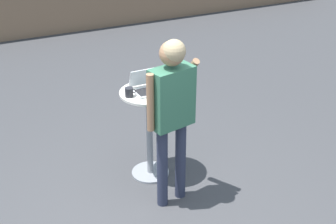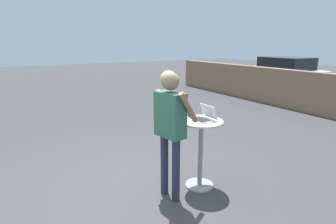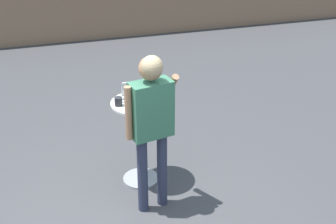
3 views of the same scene
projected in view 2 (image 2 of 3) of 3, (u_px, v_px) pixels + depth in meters
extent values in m
plane|color=#3D3D3F|center=(129.00, 190.00, 3.88)|extent=(50.00, 50.00, 0.00)
cylinder|color=gray|center=(199.00, 185.00, 3.98)|extent=(0.43, 0.43, 0.03)
cylinder|color=gray|center=(200.00, 154.00, 3.85)|extent=(0.07, 0.07, 0.99)
cylinder|color=beige|center=(202.00, 121.00, 3.72)|extent=(0.62, 0.62, 0.02)
cube|color=silver|center=(200.00, 120.00, 3.71)|extent=(0.32, 0.23, 0.02)
cube|color=black|center=(200.00, 119.00, 3.70)|extent=(0.28, 0.19, 0.00)
cube|color=silver|center=(209.00, 111.00, 3.76)|extent=(0.31, 0.09, 0.20)
cube|color=white|center=(208.00, 111.00, 3.75)|extent=(0.29, 0.08, 0.18)
cylinder|color=#232328|center=(191.00, 114.00, 3.88)|extent=(0.08, 0.08, 0.10)
torus|color=#232328|center=(193.00, 115.00, 3.84)|extent=(0.04, 0.01, 0.04)
cylinder|color=#282D42|center=(164.00, 164.00, 3.68)|extent=(0.11, 0.11, 0.90)
cylinder|color=#282D42|center=(176.00, 170.00, 3.51)|extent=(0.11, 0.11, 0.90)
cube|color=#33664C|center=(170.00, 115.00, 3.41)|extent=(0.45, 0.29, 0.59)
sphere|color=#936B4C|center=(170.00, 81.00, 3.29)|extent=(0.23, 0.23, 0.23)
sphere|color=#9E8966|center=(169.00, 79.00, 3.27)|extent=(0.22, 0.22, 0.22)
cylinder|color=#936B4C|center=(158.00, 110.00, 3.58)|extent=(0.07, 0.07, 0.57)
cylinder|color=#936B4C|center=(189.00, 107.00, 3.25)|extent=(0.13, 0.34, 0.43)
cube|color=silver|center=(281.00, 75.00, 12.53)|extent=(3.92, 2.02, 0.61)
cube|color=black|center=(286.00, 63.00, 12.22)|extent=(2.19, 1.70, 0.54)
cylinder|color=black|center=(250.00, 79.00, 13.24)|extent=(0.71, 0.26, 0.70)
cylinder|color=black|center=(273.00, 77.00, 14.00)|extent=(0.71, 0.26, 0.70)
cylinder|color=black|center=(290.00, 85.00, 11.21)|extent=(0.71, 0.26, 0.70)
cylinder|color=black|center=(315.00, 83.00, 11.97)|extent=(0.71, 0.26, 0.70)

